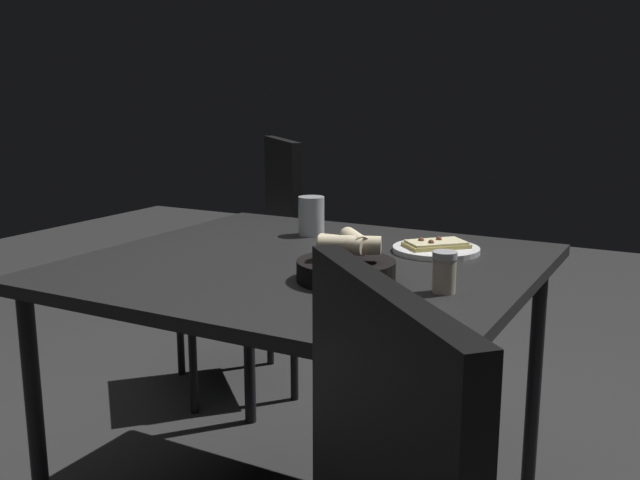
% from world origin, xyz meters
% --- Properties ---
extents(dining_table, '(1.02, 1.09, 0.74)m').
position_xyz_m(dining_table, '(0.00, 0.00, 0.68)').
color(dining_table, black).
rests_on(dining_table, ground).
extents(pizza_plate, '(0.23, 0.23, 0.04)m').
position_xyz_m(pizza_plate, '(0.25, -0.25, 0.75)').
color(pizza_plate, white).
rests_on(pizza_plate, dining_table).
extents(bread_basket, '(0.22, 0.22, 0.11)m').
position_xyz_m(bread_basket, '(-0.12, -0.17, 0.78)').
color(bread_basket, black).
rests_on(bread_basket, dining_table).
extents(beer_glass, '(0.08, 0.08, 0.11)m').
position_xyz_m(beer_glass, '(0.29, 0.15, 0.79)').
color(beer_glass, silver).
rests_on(beer_glass, dining_table).
extents(pepper_shaker, '(0.05, 0.05, 0.09)m').
position_xyz_m(pepper_shaker, '(-0.11, -0.40, 0.78)').
color(pepper_shaker, '#BFB299').
rests_on(pepper_shaker, dining_table).
extents(chair_far, '(0.62, 0.62, 0.98)m').
position_xyz_m(chair_far, '(0.75, 0.65, 0.55)').
color(chair_far, '#252525').
rests_on(chair_far, ground).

